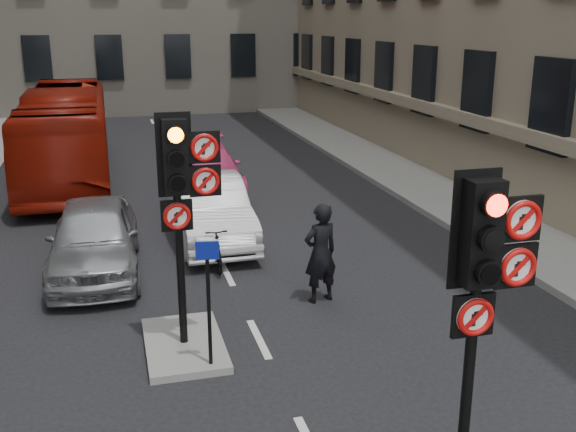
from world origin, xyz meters
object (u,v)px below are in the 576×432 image
info_sign (208,286)px  signal_far (182,181)px  motorcyclist (320,253)px  bus_red (67,134)px  car_silver (94,238)px  motorcycle (214,246)px  car_white (210,209)px  signal_near (486,267)px  car_pink (205,169)px

info_sign → signal_far: bearing=112.9°
motorcyclist → info_sign: (-2.32, -2.03, 0.43)m
bus_red → motorcyclist: bearing=-67.0°
car_silver → info_sign: info_sign is taller
motorcycle → info_sign: info_sign is taller
car_silver → info_sign: size_ratio=2.27×
car_silver → car_white: 2.93m
signal_near → motorcyclist: bearing=90.8°
signal_far → info_sign: 1.59m
car_pink → bus_red: bus_red is taller
signal_near → car_pink: (-0.95, 13.60, -1.88)m
signal_near → car_white: signal_near is taller
bus_red → info_sign: bearing=-79.5°
motorcyclist → car_pink: bearing=-99.2°
car_white → signal_far: bearing=-102.6°
car_silver → car_white: bearing=31.7°
car_white → info_sign: 6.13m
signal_near → motorcyclist: signal_near is taller
signal_far → motorcycle: (0.94, 3.43, -2.24)m
signal_far → car_pink: size_ratio=0.74×
car_silver → motorcycle: (2.36, -0.34, -0.27)m
car_white → bus_red: (-3.40, 7.26, 0.70)m
car_pink → info_sign: size_ratio=2.55×
signal_near → motorcyclist: (-0.07, 5.22, -1.66)m
signal_far → motorcycle: 4.20m
signal_far → car_white: size_ratio=0.80×
signal_far → bus_red: (-2.28, 12.47, -1.27)m
car_silver → motorcyclist: (3.96, -2.55, 0.19)m
signal_far → car_white: 5.69m
signal_near → car_silver: bearing=117.4°
bus_red → info_sign: bus_red is taller
signal_near → car_silver: 8.94m
car_white → motorcyclist: bearing=-71.0°
signal_near → bus_red: 17.22m
signal_far → car_white: (1.13, 5.22, -1.97)m
car_silver → car_white: size_ratio=0.97×
car_white → car_pink: bearing=82.8°
car_silver → info_sign: 4.90m
signal_far → motorcycle: signal_far is taller
signal_near → signal_far: 4.77m
signal_far → car_silver: size_ratio=0.83×
car_pink → motorcycle: size_ratio=3.13×
car_white → motorcyclist: size_ratio=2.41×
motorcyclist → car_silver: bearing=-48.0°
car_silver → bus_red: 8.77m
signal_far → car_pink: (1.65, 9.60, -2.00)m
car_pink → motorcycle: car_pink is taller
motorcycle → motorcyclist: motorcyclist is taller
car_silver → car_pink: bearing=64.3°
signal_near → info_sign: (-2.39, 3.19, -1.23)m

